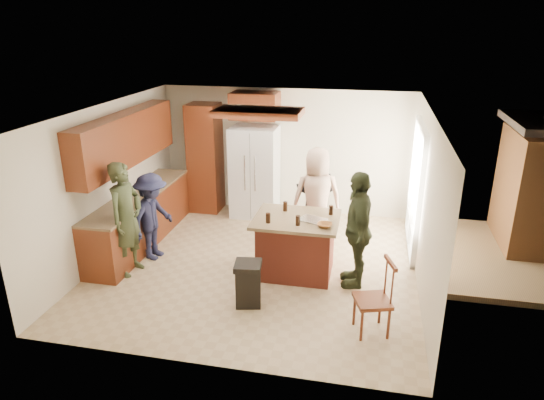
% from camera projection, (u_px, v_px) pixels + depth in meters
% --- Properties ---
extents(room_shell, '(8.00, 5.20, 5.00)m').
position_uv_depth(room_shell, '(529.00, 199.00, 8.23)').
color(room_shell, tan).
rests_on(room_shell, ground).
extents(person_front_left, '(0.58, 0.72, 1.79)m').
position_uv_depth(person_front_left, '(126.00, 219.00, 7.35)').
color(person_front_left, '#333B22').
rests_on(person_front_left, ground).
extents(person_behind_left, '(0.84, 0.59, 1.60)m').
position_uv_depth(person_behind_left, '(316.00, 193.00, 8.75)').
color(person_behind_left, black).
rests_on(person_behind_left, ground).
extents(person_behind_right, '(0.97, 0.76, 1.74)m').
position_uv_depth(person_behind_right, '(317.00, 197.00, 8.32)').
color(person_behind_right, tan).
rests_on(person_behind_right, ground).
extents(person_side_right, '(0.64, 1.09, 1.76)m').
position_uv_depth(person_side_right, '(358.00, 229.00, 7.02)').
color(person_side_right, '#2E361F').
rests_on(person_side_right, ground).
extents(person_counter, '(0.60, 1.01, 1.46)m').
position_uv_depth(person_counter, '(152.00, 217.00, 7.87)').
color(person_counter, '#1A1C35').
rests_on(person_counter, ground).
extents(left_cabinetry, '(0.64, 3.00, 2.30)m').
position_uv_depth(left_cabinetry, '(135.00, 192.00, 8.34)').
color(left_cabinetry, maroon).
rests_on(left_cabinetry, ground).
extents(back_wall_units, '(1.80, 0.60, 2.45)m').
position_uv_depth(back_wall_units, '(217.00, 145.00, 9.67)').
color(back_wall_units, maroon).
rests_on(back_wall_units, ground).
extents(refrigerator, '(0.90, 0.76, 1.80)m').
position_uv_depth(refrigerator, '(255.00, 172.00, 9.61)').
color(refrigerator, white).
rests_on(refrigerator, ground).
extents(kitchen_island, '(1.28, 1.03, 0.93)m').
position_uv_depth(kitchen_island, '(296.00, 245.00, 7.46)').
color(kitchen_island, maroon).
rests_on(kitchen_island, ground).
extents(island_items, '(0.98, 0.64, 0.15)m').
position_uv_depth(island_items, '(310.00, 219.00, 7.15)').
color(island_items, silver).
rests_on(island_items, kitchen_island).
extents(trash_bin, '(0.41, 0.41, 0.63)m').
position_uv_depth(trash_bin, '(248.00, 283.00, 6.69)').
color(trash_bin, black).
rests_on(trash_bin, ground).
extents(spindle_chair, '(0.53, 0.53, 0.99)m').
position_uv_depth(spindle_chair, '(374.00, 301.00, 6.02)').
color(spindle_chair, maroon).
rests_on(spindle_chair, ground).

